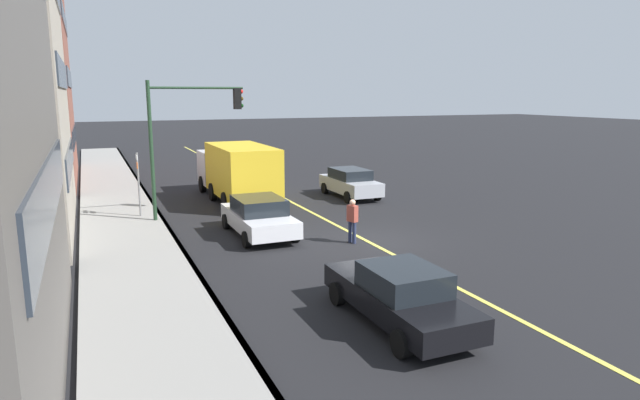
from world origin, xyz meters
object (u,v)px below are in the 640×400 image
Objects in this scene: truck_yellow at (237,170)px; traffic_light_mast at (187,126)px; car_black at (399,295)px; pedestrian_with_backpack at (353,218)px; car_silver at (350,182)px; street_sign_post at (138,180)px; car_white at (259,216)px.

traffic_light_mast is (-3.61, 3.03, 2.50)m from truck_yellow.
pedestrian_with_backpack is at bearing -17.85° from car_black.
car_silver reaches higher than car_black.
pedestrian_with_backpack is at bearing -169.55° from truck_yellow.
car_silver is 10.86m from street_sign_post.
car_white is at bearing 130.44° from car_silver.
car_white is 9.29m from car_black.
traffic_light_mast is at bearing 38.56° from pedestrian_with_backpack.
truck_yellow is (7.22, -1.06, 0.81)m from car_white.
truck_yellow is at bearing -63.21° from street_sign_post.
car_white is at bearing 49.60° from pedestrian_with_backpack.
car_white reaches higher than car_black.
car_white is at bearing -151.44° from traffic_light_mast.
pedestrian_with_backpack is (-2.42, -2.84, 0.18)m from car_white.
car_silver is 0.55× the size of truck_yellow.
truck_yellow is 1.34× the size of traffic_light_mast.
truck_yellow is 5.63m from street_sign_post.
truck_yellow is 2.73× the size of street_sign_post.
car_silver is 2.70× the size of pedestrian_with_backpack.
car_white is at bearing 3.91° from car_black.
truck_yellow is 5.33m from traffic_light_mast.
traffic_light_mast is at bearing -118.21° from street_sign_post.
pedestrian_with_backpack reaches higher than car_silver.
pedestrian_with_backpack reaches higher than car_white.
car_black is 13.56m from traffic_light_mast.
pedestrian_with_backpack is (-8.21, 3.96, 0.16)m from car_silver.
car_black is at bearing 162.15° from pedestrian_with_backpack.
car_black is (-9.26, -0.63, -0.04)m from car_white.
truck_yellow is 9.82m from pedestrian_with_backpack.
car_black is at bearing 178.51° from truck_yellow.
traffic_light_mast reaches higher than car_silver.
truck_yellow reaches higher than car_black.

